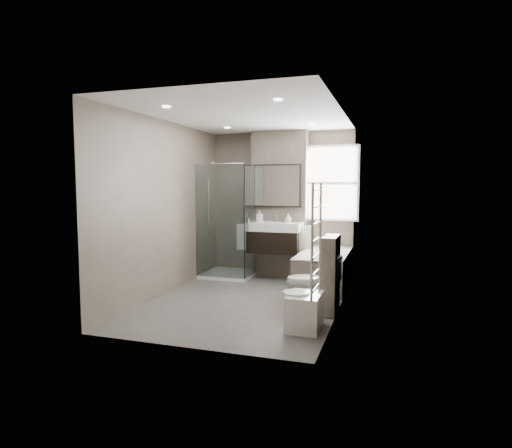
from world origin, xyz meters
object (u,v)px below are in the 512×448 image
at_px(bathtub, 324,268).
at_px(toilet, 313,283).
at_px(bidet, 304,311).
at_px(vanity, 274,237).

bearing_deg(bathtub, toilet, -88.03).
bearing_deg(bidet, vanity, 112.87).
relative_size(vanity, bathtub, 0.59).
height_order(bathtub, toilet, toilet).
relative_size(bathtub, toilet, 2.19).
xyz_separation_m(bathtub, bidet, (0.09, -2.08, -0.10)).
distance_m(bathtub, bidet, 2.08).
relative_size(bathtub, bidet, 3.03).
distance_m(vanity, bidet, 2.66).
xyz_separation_m(bathtub, toilet, (0.05, -1.31, 0.05)).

